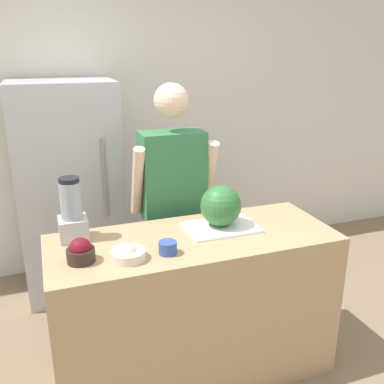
{
  "coord_description": "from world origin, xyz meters",
  "views": [
    {
      "loc": [
        -0.74,
        -1.7,
        1.86
      ],
      "look_at": [
        0.0,
        0.34,
        1.13
      ],
      "focal_mm": 40.0,
      "sensor_mm": 36.0,
      "label": 1
    }
  ],
  "objects_px": {
    "blender": "(72,213)",
    "person": "(173,208)",
    "refrigerator": "(70,190)",
    "watermelon": "(221,206)",
    "bowl_cherries": "(81,252)",
    "bowl_cream": "(128,254)",
    "bowl_small_blue": "(168,248)"
  },
  "relations": [
    {
      "from": "blender",
      "to": "person",
      "type": "bearing_deg",
      "value": 27.02
    },
    {
      "from": "refrigerator",
      "to": "blender",
      "type": "relative_size",
      "value": 4.79
    },
    {
      "from": "watermelon",
      "to": "bowl_cherries",
      "type": "relative_size",
      "value": 1.72
    },
    {
      "from": "person",
      "to": "bowl_cream",
      "type": "distance_m",
      "value": 0.81
    },
    {
      "from": "refrigerator",
      "to": "bowl_small_blue",
      "type": "bearing_deg",
      "value": -75.34
    },
    {
      "from": "watermelon",
      "to": "bowl_cherries",
      "type": "bearing_deg",
      "value": -168.77
    },
    {
      "from": "person",
      "to": "bowl_cream",
      "type": "relative_size",
      "value": 9.66
    },
    {
      "from": "bowl_small_blue",
      "to": "watermelon",
      "type": "bearing_deg",
      "value": 29.91
    },
    {
      "from": "watermelon",
      "to": "bowl_small_blue",
      "type": "height_order",
      "value": "watermelon"
    },
    {
      "from": "refrigerator",
      "to": "bowl_cherries",
      "type": "height_order",
      "value": "refrigerator"
    },
    {
      "from": "bowl_small_blue",
      "to": "person",
      "type": "bearing_deg",
      "value": 70.61
    },
    {
      "from": "bowl_cherries",
      "to": "blender",
      "type": "bearing_deg",
      "value": 91.66
    },
    {
      "from": "bowl_small_blue",
      "to": "blender",
      "type": "bearing_deg",
      "value": 141.23
    },
    {
      "from": "blender",
      "to": "bowl_cream",
      "type": "bearing_deg",
      "value": -55.7
    },
    {
      "from": "person",
      "to": "blender",
      "type": "height_order",
      "value": "person"
    },
    {
      "from": "refrigerator",
      "to": "bowl_cherries",
      "type": "bearing_deg",
      "value": -92.11
    },
    {
      "from": "bowl_cherries",
      "to": "bowl_cream",
      "type": "xyz_separation_m",
      "value": [
        0.22,
        -0.05,
        -0.02
      ]
    },
    {
      "from": "refrigerator",
      "to": "blender",
      "type": "distance_m",
      "value": 1.09
    },
    {
      "from": "bowl_cherries",
      "to": "bowl_small_blue",
      "type": "relative_size",
      "value": 1.48
    },
    {
      "from": "bowl_cream",
      "to": "blender",
      "type": "relative_size",
      "value": 0.5
    },
    {
      "from": "person",
      "to": "bowl_small_blue",
      "type": "xyz_separation_m",
      "value": [
        -0.24,
        -0.68,
        0.06
      ]
    },
    {
      "from": "refrigerator",
      "to": "watermelon",
      "type": "xyz_separation_m",
      "value": [
        0.75,
        -1.19,
        0.19
      ]
    },
    {
      "from": "watermelon",
      "to": "bowl_cherries",
      "type": "xyz_separation_m",
      "value": [
        -0.8,
        -0.16,
        -0.08
      ]
    },
    {
      "from": "watermelon",
      "to": "bowl_small_blue",
      "type": "distance_m",
      "value": 0.45
    },
    {
      "from": "watermelon",
      "to": "bowl_cream",
      "type": "bearing_deg",
      "value": -160.03
    },
    {
      "from": "bowl_cherries",
      "to": "bowl_cream",
      "type": "distance_m",
      "value": 0.23
    },
    {
      "from": "bowl_cream",
      "to": "blender",
      "type": "xyz_separation_m",
      "value": [
        -0.23,
        0.33,
        0.12
      ]
    },
    {
      "from": "bowl_cherries",
      "to": "bowl_cream",
      "type": "height_order",
      "value": "bowl_cherries"
    },
    {
      "from": "refrigerator",
      "to": "person",
      "type": "height_order",
      "value": "person"
    },
    {
      "from": "bowl_cherries",
      "to": "refrigerator",
      "type": "bearing_deg",
      "value": 87.89
    },
    {
      "from": "watermelon",
      "to": "person",
      "type": "bearing_deg",
      "value": 107.02
    },
    {
      "from": "watermelon",
      "to": "bowl_cherries",
      "type": "height_order",
      "value": "watermelon"
    }
  ]
}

